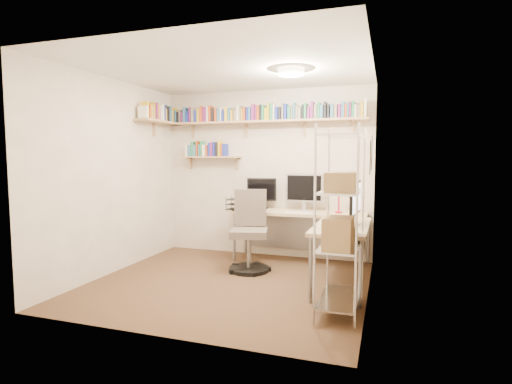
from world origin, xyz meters
TOP-DOWN VIEW (x-y plane):
  - ground at (0.00, 0.00)m, footprint 3.20×3.20m
  - room_shell at (0.00, 0.00)m, footprint 3.24×3.04m
  - wall_shelves at (-0.40, 1.30)m, footprint 3.12×1.09m
  - corner_desk at (0.65, 0.97)m, footprint 2.01×1.90m
  - office_chair at (0.05, 0.62)m, footprint 0.58×0.58m
  - wire_rack at (1.36, -0.52)m, footprint 0.39×0.78m

SIDE VIEW (x-z plane):
  - ground at x=0.00m, z-range 0.00..0.00m
  - office_chair at x=0.05m, z-range -0.08..0.98m
  - corner_desk at x=0.65m, z-range 0.09..1.36m
  - wire_rack at x=1.36m, z-range 0.03..1.82m
  - room_shell at x=0.00m, z-range 0.29..2.81m
  - wall_shelves at x=-0.40m, z-range 1.63..2.43m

